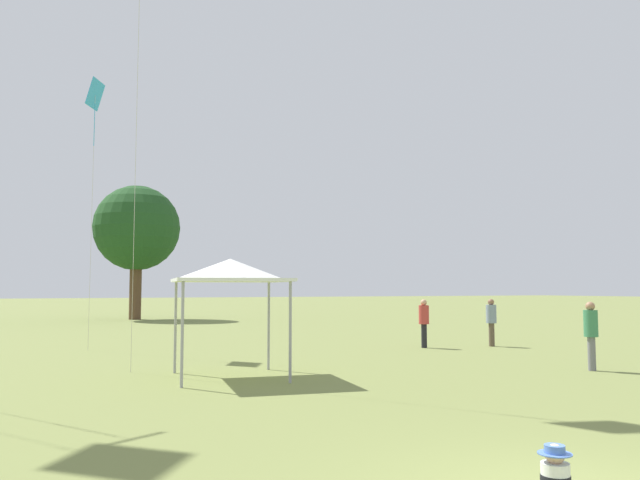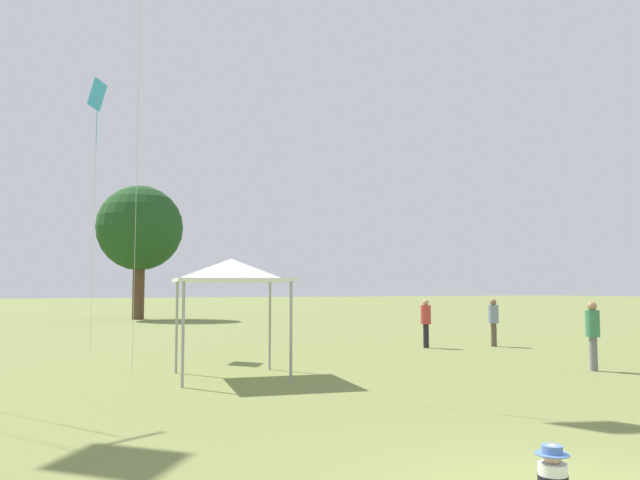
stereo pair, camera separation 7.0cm
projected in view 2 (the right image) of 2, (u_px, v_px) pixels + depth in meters
The scene contains 7 objects.
seated_toddler at pixel (552, 479), 6.34m from camera, with size 0.37×0.48×0.62m.
person_standing_0 at pixel (493, 318), 23.84m from camera, with size 0.54×0.54×1.80m.
person_standing_1 at pixel (593, 329), 16.76m from camera, with size 0.50×0.50×1.85m.
person_standing_3 at pixel (426, 319), 23.25m from camera, with size 0.52×0.52×1.80m.
canopy_tent at pixel (231, 271), 15.61m from camera, with size 3.16×3.16×2.95m.
kite_0 at pixel (97, 102), 22.95m from camera, with size 0.77×1.05×9.84m.
distant_tree_0 at pixel (140, 229), 45.09m from camera, with size 6.14×6.14×9.65m.
Camera 2 is at (-5.08, -4.70, 2.20)m, focal length 35.00 mm.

